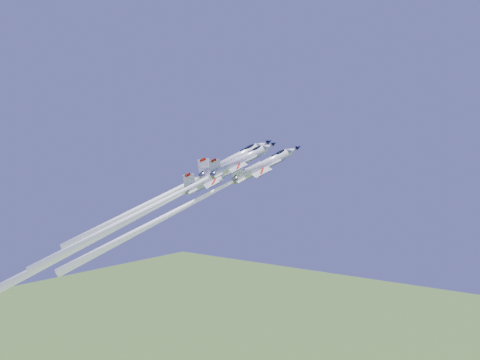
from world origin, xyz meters
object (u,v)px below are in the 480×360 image
Objects in this scene: jet_left at (175,190)px; jet_slot at (134,219)px; jet_lead at (189,204)px; jet_right at (162,201)px.

jet_left reaches higher than jet_slot.
jet_left is (-3.57, -0.61, 3.11)m from jet_lead.
jet_lead is 1.09× the size of jet_right.
jet_right is (4.18, -12.30, 1.69)m from jet_lead.
jet_right is (7.75, -11.69, -1.42)m from jet_left.
jet_left is 0.93× the size of jet_right.
jet_right is 10.83m from jet_slot.
jet_right reaches higher than jet_lead.
jet_left is at bearing 118.12° from jet_slot.
jet_lead is at bearing 49.37° from jet_left.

